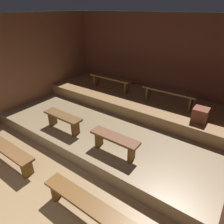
{
  "coord_description": "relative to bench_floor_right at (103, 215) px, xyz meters",
  "views": [
    {
      "loc": [
        2.5,
        -0.16,
        2.86
      ],
      "look_at": [
        -0.1,
        3.47,
        0.49
      ],
      "focal_mm": 31.94,
      "sensor_mm": 36.0,
      "label": 1
    }
  ],
  "objects": [
    {
      "name": "ground",
      "position": [
        -1.38,
        1.51,
        -0.37
      ],
      "size": [
        6.2,
        6.19,
        0.08
      ],
      "primitive_type": "cube",
      "color": "#96764E"
    },
    {
      "name": "bench_floor_right",
      "position": [
        0.0,
        0.0,
        0.0
      ],
      "size": [
        2.15,
        0.27,
        0.39
      ],
      "color": "brown",
      "rests_on": "ground"
    },
    {
      "name": "platform_lower",
      "position": [
        -1.38,
        2.46,
        -0.18
      ],
      "size": [
        5.4,
        3.49,
        0.29
      ],
      "primitive_type": "cube",
      "color": "#8E7856",
      "rests_on": "ground"
    },
    {
      "name": "platform_middle",
      "position": [
        -1.38,
        3.38,
        0.1
      ],
      "size": [
        5.4,
        1.66,
        0.29
      ],
      "primitive_type": "cube",
      "color": "#9E774A",
      "rests_on": "platform_lower"
    },
    {
      "name": "bench_middle_left",
      "position": [
        -2.3,
        3.37,
        0.56
      ],
      "size": [
        1.4,
        0.27,
        0.39
      ],
      "color": "brown",
      "rests_on": "platform_middle"
    },
    {
      "name": "wall_back",
      "position": [
        -1.38,
        4.24,
        1.04
      ],
      "size": [
        6.2,
        0.06,
        2.74
      ],
      "primitive_type": "cube",
      "color": "brown",
      "rests_on": "ground"
    },
    {
      "name": "wall_left",
      "position": [
        -4.1,
        1.51,
        1.04
      ],
      "size": [
        0.06,
        6.19,
        2.74
      ],
      "primitive_type": "cube",
      "color": "brown",
      "rests_on": "ground"
    },
    {
      "name": "wooden_crate_middle",
      "position": [
        0.46,
        2.95,
        0.41
      ],
      "size": [
        0.31,
        0.31,
        0.31
      ],
      "primitive_type": "cube",
      "color": "brown",
      "rests_on": "platform_middle"
    },
    {
      "name": "bench_lower_left",
      "position": [
        -2.1,
        1.22,
        0.26
      ],
      "size": [
        1.01,
        0.27,
        0.39
      ],
      "color": "brown",
      "rests_on": "platform_lower"
    },
    {
      "name": "bench_lower_right",
      "position": [
        -0.65,
        1.22,
        0.26
      ],
      "size": [
        1.01,
        0.27,
        0.39
      ],
      "color": "brown",
      "rests_on": "platform_lower"
    },
    {
      "name": "bench_middle_right",
      "position": [
        -0.45,
        3.37,
        0.56
      ],
      "size": [
        1.4,
        0.27,
        0.39
      ],
      "color": "brown",
      "rests_on": "platform_middle"
    }
  ]
}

